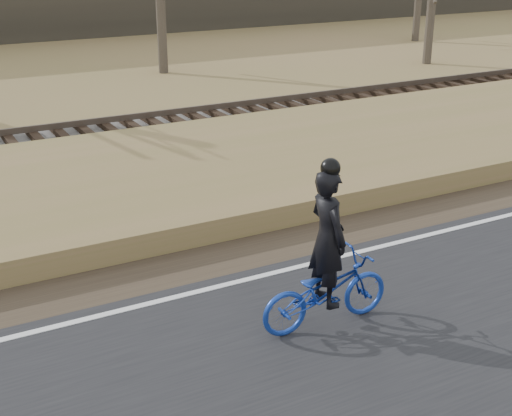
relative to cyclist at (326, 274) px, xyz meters
name	(u,v)px	position (x,y,z in m)	size (l,w,h in m)	color
ground	(276,283)	(0.09, 1.49, -0.83)	(120.00, 120.00, 0.00)	olive
road	(374,360)	(0.09, -1.01, -0.80)	(120.00, 6.00, 0.06)	black
edge_line	(270,274)	(0.09, 1.69, -0.76)	(120.00, 0.12, 0.01)	silver
shoulder	(241,253)	(0.09, 2.69, -0.81)	(120.00, 1.60, 0.04)	#473A2B
embankment	(173,190)	(0.09, 5.69, -0.61)	(120.00, 5.00, 0.44)	olive
ballast	(115,144)	(0.09, 9.49, -0.60)	(120.00, 3.00, 0.45)	slate
railroad	(114,132)	(0.09, 9.49, -0.30)	(120.00, 2.40, 0.29)	black
cyclist	(326,274)	(0.00, 0.00, 0.00)	(1.95, 0.72, 2.40)	#17379F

